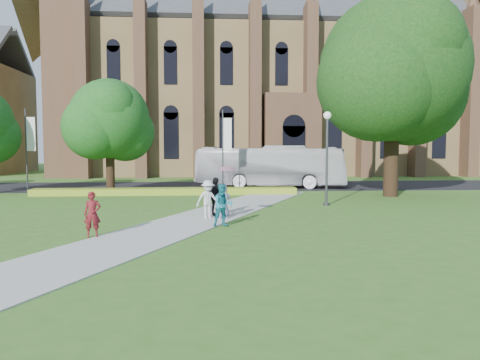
{
  "coord_description": "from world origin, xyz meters",
  "views": [
    {
      "loc": [
        0.8,
        -19.14,
        3.25
      ],
      "look_at": [
        2.5,
        4.44,
        1.6
      ],
      "focal_mm": 35.0,
      "sensor_mm": 36.0,
      "label": 1
    }
  ],
  "objects": [
    {
      "name": "road",
      "position": [
        0.0,
        20.0,
        0.01
      ],
      "size": [
        160.0,
        10.0,
        0.02
      ],
      "primitive_type": "cube",
      "color": "black",
      "rests_on": "ground"
    },
    {
      "name": "ground",
      "position": [
        0.0,
        0.0,
        0.0
      ],
      "size": [
        160.0,
        160.0,
        0.0
      ],
      "primitive_type": "plane",
      "color": "#36601D",
      "rests_on": "ground"
    },
    {
      "name": "pedestrian_4",
      "position": [
        1.55,
        2.02,
        0.82
      ],
      "size": [
        0.78,
        0.53,
        1.56
      ],
      "primitive_type": "imported",
      "rotation": [
        0.0,
        0.0,
        0.05
      ],
      "color": "slate",
      "rests_on": "footpath"
    },
    {
      "name": "tour_coach",
      "position": [
        5.99,
        18.53,
        1.71
      ],
      "size": [
        12.45,
        5.62,
        3.38
      ],
      "primitive_type": "imported",
      "rotation": [
        0.0,
        0.0,
        1.33
      ],
      "color": "silver",
      "rests_on": "road"
    },
    {
      "name": "streetlamp",
      "position": [
        7.5,
        6.5,
        3.3
      ],
      "size": [
        0.44,
        0.44,
        5.24
      ],
      "color": "#38383D",
      "rests_on": "ground"
    },
    {
      "name": "pedestrian_0",
      "position": [
        -3.3,
        -2.13,
        0.86
      ],
      "size": [
        0.66,
        0.51,
        1.63
      ],
      "primitive_type": "imported",
      "rotation": [
        0.0,
        0.0,
        0.22
      ],
      "color": "maroon",
      "rests_on": "footpath"
    },
    {
      "name": "pedestrian_1",
      "position": [
        1.46,
        -0.25,
        0.91
      ],
      "size": [
        0.99,
        0.85,
        1.74
      ],
      "primitive_type": "imported",
      "rotation": [
        0.0,
        0.0,
        0.26
      ],
      "color": "#197081",
      "rests_on": "footpath"
    },
    {
      "name": "cathedral",
      "position": [
        10.0,
        39.73,
        12.98
      ],
      "size": [
        52.6,
        18.25,
        28.0
      ],
      "color": "brown",
      "rests_on": "ground"
    },
    {
      "name": "pedestrian_2",
      "position": [
        0.86,
        1.92,
        0.9
      ],
      "size": [
        1.27,
        0.99,
        1.73
      ],
      "primitive_type": "imported",
      "rotation": [
        0.0,
        0.0,
        0.35
      ],
      "color": "#BDBDBD",
      "rests_on": "footpath"
    },
    {
      "name": "parasol",
      "position": [
        1.73,
        2.12,
        1.96
      ],
      "size": [
        0.95,
        0.95,
        0.72
      ],
      "primitive_type": "imported",
      "rotation": [
        0.0,
        0.0,
        0.16
      ],
      "color": "#EFA9C3",
      "rests_on": "pedestrian_4"
    },
    {
      "name": "street_tree_1",
      "position": [
        -6.0,
        14.5,
        5.22
      ],
      "size": [
        5.6,
        5.6,
        8.05
      ],
      "color": "#332114",
      "rests_on": "ground"
    },
    {
      "name": "footpath",
      "position": [
        0.0,
        1.0,
        0.02
      ],
      "size": [
        15.58,
        28.54,
        0.04
      ],
      "primitive_type": "cube",
      "rotation": [
        0.0,
        0.0,
        -0.44
      ],
      "color": "#B2B2A8",
      "rests_on": "ground"
    },
    {
      "name": "banner_pole_0",
      "position": [
        2.11,
        15.2,
        3.39
      ],
      "size": [
        0.7,
        0.1,
        6.0
      ],
      "color": "#38383D",
      "rests_on": "ground"
    },
    {
      "name": "large_tree",
      "position": [
        13.0,
        11.0,
        8.37
      ],
      "size": [
        9.6,
        9.6,
        13.2
      ],
      "color": "#332114",
      "rests_on": "ground"
    },
    {
      "name": "pedestrian_3",
      "position": [
        1.21,
        2.86,
        0.94
      ],
      "size": [
        1.05,
        1.06,
        1.8
      ],
      "primitive_type": "imported",
      "rotation": [
        0.0,
        0.0,
        0.8
      ],
      "color": "black",
      "rests_on": "footpath"
    },
    {
      "name": "banner_pole_1",
      "position": [
        -11.89,
        15.2,
        3.39
      ],
      "size": [
        0.7,
        0.1,
        6.0
      ],
      "color": "#38383D",
      "rests_on": "ground"
    },
    {
      "name": "flower_hedge",
      "position": [
        -2.0,
        13.2,
        0.23
      ],
      "size": [
        18.0,
        1.4,
        0.45
      ],
      "primitive_type": "cube",
      "color": "gold",
      "rests_on": "ground"
    }
  ]
}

